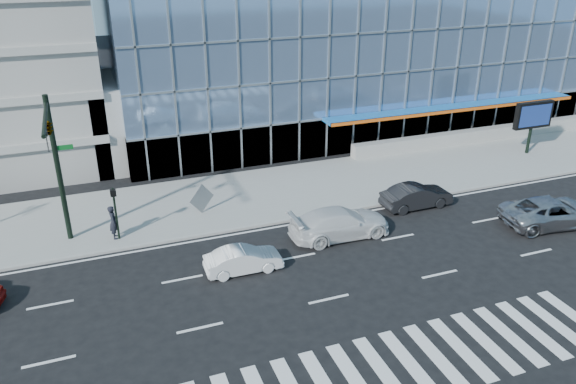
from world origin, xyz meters
name	(u,v)px	position (x,y,z in m)	size (l,w,h in m)	color
ground	(297,257)	(0.00, 0.00, 0.00)	(160.00, 160.00, 0.00)	black
sidewalk	(252,196)	(0.00, 8.00, 0.07)	(120.00, 8.00, 0.15)	gray
theatre_building	(336,27)	(14.00, 26.00, 7.50)	(42.00, 26.00, 15.00)	#7597C4
ramp_block	(133,118)	(-6.00, 18.00, 3.00)	(6.00, 8.00, 6.00)	gray
retaining_wall	(516,130)	(24.00, 11.60, 0.65)	(30.00, 0.80, 1.00)	gray
traffic_signal	(51,142)	(-11.00, 4.57, 6.16)	(1.14, 5.74, 8.00)	black
ped_signal_post	(115,206)	(-8.50, 4.94, 2.14)	(0.30, 0.33, 3.00)	black
marquee_sign	(533,116)	(22.00, 7.99, 3.07)	(3.20, 0.43, 4.00)	black
silver_suv	(552,212)	(15.02, -1.73, 0.81)	(2.69, 5.84, 1.62)	#A8A8AC
white_suv	(340,223)	(3.02, 1.28, 0.83)	(2.32, 5.70, 1.66)	silver
white_sedan	(243,260)	(-2.98, -0.31, 0.63)	(1.34, 3.85, 1.27)	white
dark_sedan	(417,196)	(9.02, 3.00, 0.74)	(1.56, 4.47, 1.47)	black
pedestrian	(113,222)	(-8.69, 5.16, 1.11)	(0.70, 0.46, 1.91)	black
tilted_panel	(202,198)	(-3.53, 6.58, 1.07)	(1.30, 0.06, 1.30)	gray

